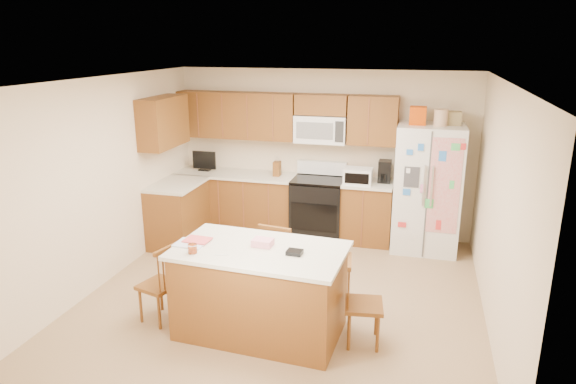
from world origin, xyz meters
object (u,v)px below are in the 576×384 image
(island, at_px, (260,290))
(windsor_chair_back, at_px, (280,264))
(stove, at_px, (318,207))
(windsor_chair_right, at_px, (362,304))
(refrigerator, at_px, (427,187))
(windsor_chair_left, at_px, (160,285))

(island, distance_m, windsor_chair_back, 0.71)
(stove, bearing_deg, windsor_chair_back, -90.64)
(windsor_chair_right, bearing_deg, stove, 110.01)
(island, bearing_deg, windsor_chair_right, 3.60)
(windsor_chair_right, bearing_deg, island, -176.40)
(stove, xyz_separation_m, refrigerator, (1.57, -0.06, 0.45))
(refrigerator, height_order, windsor_chair_right, refrigerator)
(refrigerator, relative_size, island, 1.17)
(island, relative_size, windsor_chair_right, 1.96)
(refrigerator, relative_size, windsor_chair_back, 2.14)
(refrigerator, bearing_deg, windsor_chair_back, -128.38)
(island, xyz_separation_m, windsor_chair_back, (0.01, 0.71, -0.02))
(island, height_order, windsor_chair_right, island)
(windsor_chair_back, xyz_separation_m, windsor_chair_right, (1.01, -0.64, -0.03))
(stove, relative_size, windsor_chair_back, 1.19)
(island, xyz_separation_m, windsor_chair_left, (-1.10, -0.05, -0.06))
(windsor_chair_left, relative_size, windsor_chair_back, 0.92)
(windsor_chair_left, relative_size, windsor_chair_right, 0.98)
(stove, bearing_deg, island, -90.63)
(refrigerator, xyz_separation_m, windsor_chair_back, (-1.59, -2.01, -0.47))
(windsor_chair_left, xyz_separation_m, windsor_chair_back, (1.10, 0.76, 0.04))
(stove, distance_m, windsor_chair_right, 2.89)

